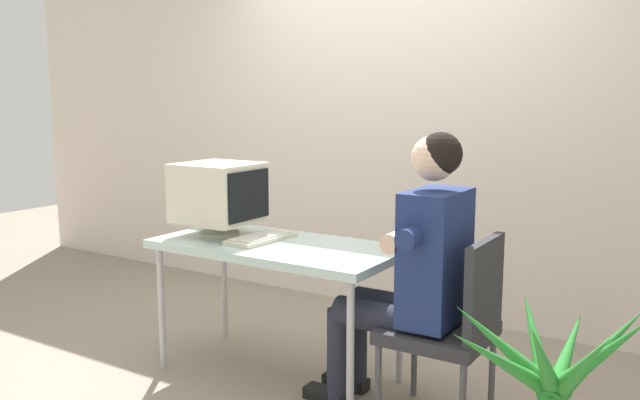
{
  "coord_description": "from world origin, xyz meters",
  "views": [
    {
      "loc": [
        1.98,
        -2.72,
        1.48
      ],
      "look_at": [
        0.27,
        0.0,
        0.98
      ],
      "focal_mm": 36.75,
      "sensor_mm": 36.0,
      "label": 1
    }
  ],
  "objects_px": {
    "desk": "(277,253)",
    "keyboard": "(261,238)",
    "crt_monitor": "(219,193)",
    "person_seated": "(413,266)",
    "office_chair": "(453,321)"
  },
  "relations": [
    {
      "from": "desk",
      "to": "keyboard",
      "type": "bearing_deg",
      "value": -177.85
    },
    {
      "from": "crt_monitor",
      "to": "person_seated",
      "type": "xyz_separation_m",
      "value": [
        1.17,
        -0.03,
        -0.24
      ]
    },
    {
      "from": "crt_monitor",
      "to": "keyboard",
      "type": "relative_size",
      "value": 1.01
    },
    {
      "from": "desk",
      "to": "keyboard",
      "type": "xyz_separation_m",
      "value": [
        -0.1,
        -0.0,
        0.07
      ]
    },
    {
      "from": "desk",
      "to": "crt_monitor",
      "type": "distance_m",
      "value": 0.48
    },
    {
      "from": "desk",
      "to": "office_chair",
      "type": "bearing_deg",
      "value": -2.07
    },
    {
      "from": "person_seated",
      "to": "crt_monitor",
      "type": "bearing_deg",
      "value": 178.69
    },
    {
      "from": "desk",
      "to": "crt_monitor",
      "type": "relative_size",
      "value": 3.1
    },
    {
      "from": "desk",
      "to": "person_seated",
      "type": "relative_size",
      "value": 0.98
    },
    {
      "from": "desk",
      "to": "person_seated",
      "type": "distance_m",
      "value": 0.79
    },
    {
      "from": "keyboard",
      "to": "office_chair",
      "type": "bearing_deg",
      "value": -1.67
    },
    {
      "from": "desk",
      "to": "keyboard",
      "type": "height_order",
      "value": "keyboard"
    },
    {
      "from": "crt_monitor",
      "to": "desk",
      "type": "bearing_deg",
      "value": 1.33
    },
    {
      "from": "keyboard",
      "to": "office_chair",
      "type": "relative_size",
      "value": 0.48
    },
    {
      "from": "keyboard",
      "to": "person_seated",
      "type": "distance_m",
      "value": 0.9
    }
  ]
}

